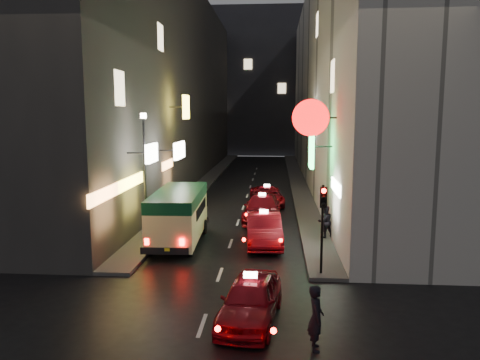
% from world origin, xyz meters
% --- Properties ---
extents(building_left, '(7.66, 52.19, 18.00)m').
position_xyz_m(building_left, '(-8.00, 33.99, 9.00)').
color(building_left, '#353230').
rests_on(building_left, ground).
extents(building_right, '(8.08, 52.00, 18.00)m').
position_xyz_m(building_right, '(8.00, 33.99, 9.00)').
color(building_right, '#B0ACA2').
rests_on(building_right, ground).
extents(building_far, '(30.00, 10.00, 22.00)m').
position_xyz_m(building_far, '(0.00, 66.00, 11.00)').
color(building_far, '#2E2E33').
rests_on(building_far, ground).
extents(sidewalk_left, '(1.50, 52.00, 0.15)m').
position_xyz_m(sidewalk_left, '(-4.25, 34.00, 0.07)').
color(sidewalk_left, '#423F3D').
rests_on(sidewalk_left, ground).
extents(sidewalk_right, '(1.50, 52.00, 0.15)m').
position_xyz_m(sidewalk_right, '(4.25, 34.00, 0.07)').
color(sidewalk_right, '#423F3D').
rests_on(sidewalk_right, ground).
extents(minibus, '(2.38, 6.19, 2.63)m').
position_xyz_m(minibus, '(-2.52, 12.82, 1.66)').
color(minibus, beige).
rests_on(minibus, ground).
extents(taxi_near, '(2.73, 5.34, 1.80)m').
position_xyz_m(taxi_near, '(1.44, 4.41, 0.81)').
color(taxi_near, maroon).
rests_on(taxi_near, ground).
extents(taxi_second, '(2.71, 5.82, 1.97)m').
position_xyz_m(taxi_second, '(1.63, 13.01, 0.90)').
color(taxi_second, maroon).
rests_on(taxi_second, ground).
extents(taxi_third, '(2.42, 5.63, 1.94)m').
position_xyz_m(taxi_third, '(1.40, 18.10, 0.89)').
color(taxi_third, maroon).
rests_on(taxi_third, ground).
extents(taxi_far, '(2.46, 4.94, 1.68)m').
position_xyz_m(taxi_far, '(1.59, 22.90, 0.76)').
color(taxi_far, maroon).
rests_on(taxi_far, ground).
extents(pedestrian_crossing, '(0.47, 0.70, 2.05)m').
position_xyz_m(pedestrian_crossing, '(3.30, 2.81, 1.02)').
color(pedestrian_crossing, black).
rests_on(pedestrian_crossing, ground).
extents(pedestrian_sidewalk, '(0.81, 0.68, 1.85)m').
position_xyz_m(pedestrian_sidewalk, '(4.69, 13.97, 1.07)').
color(pedestrian_sidewalk, black).
rests_on(pedestrian_sidewalk, sidewalk_right).
extents(traffic_light, '(0.26, 0.43, 3.50)m').
position_xyz_m(traffic_light, '(4.00, 8.47, 2.69)').
color(traffic_light, black).
rests_on(traffic_light, sidewalk_right).
extents(lamp_post, '(0.28, 0.28, 6.22)m').
position_xyz_m(lamp_post, '(-4.20, 13.00, 3.72)').
color(lamp_post, black).
rests_on(lamp_post, sidewalk_left).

